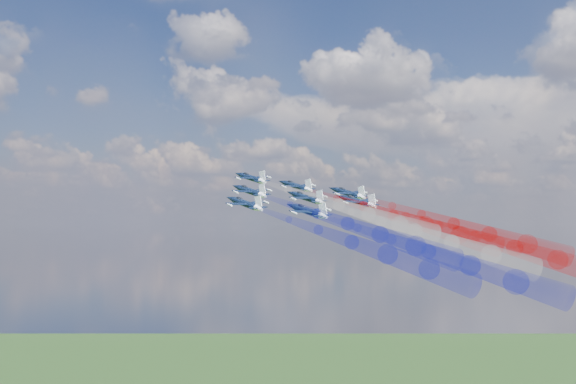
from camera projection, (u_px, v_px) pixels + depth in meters
The scene contains 16 objects.
jet_lead at pixel (251, 178), 181.11m from camera, with size 11.04×13.80×3.68m, color black, non-canonical shape.
trail_lead at pixel (339, 205), 156.62m from camera, with size 4.60×55.15×4.60m, color white, non-canonical shape.
jet_inner_left at pixel (250, 191), 165.52m from camera, with size 11.04×13.80×3.68m, color black, non-canonical shape.
trail_inner_left at pixel (348, 224), 141.03m from camera, with size 4.60×55.15×4.60m, color #171EC9, non-canonical shape.
jet_inner_right at pixel (296, 186), 178.29m from camera, with size 11.04×13.80×3.68m, color black, non-canonical shape.
trail_inner_right at pixel (393, 215), 153.80m from camera, with size 4.60×55.15×4.60m, color red, non-canonical shape.
jet_outer_left at pixel (245, 204), 152.76m from camera, with size 11.04×13.80×3.68m, color black, non-canonical shape.
trail_outer_left at pixel (352, 242), 128.28m from camera, with size 4.60×55.15×4.60m, color #171EC9, non-canonical shape.
jet_center_third at pixel (306, 198), 164.00m from camera, with size 11.04×13.80×3.68m, color black, non-canonical shape.
trail_center_third at pixel (415, 232), 139.51m from camera, with size 4.60×55.15×4.60m, color white, non-canonical shape.
jet_outer_right at pixel (348, 193), 177.27m from camera, with size 11.04×13.80×3.68m, color black, non-canonical shape.
trail_outer_right at pixel (454, 223), 152.79m from camera, with size 4.60×55.15×4.60m, color red, non-canonical shape.
jet_rear_left at pixel (308, 211), 150.19m from camera, with size 11.04×13.80×3.68m, color black, non-canonical shape.
trail_rear_left at pixel (429, 252), 125.70m from camera, with size 4.60×55.15×4.60m, color #171EC9, non-canonical shape.
jet_rear_right at pixel (357, 202), 164.08m from camera, with size 11.04×13.80×3.68m, color black, non-canonical shape.
trail_rear_right at pixel (474, 236), 139.60m from camera, with size 4.60×55.15×4.60m, color red, non-canonical shape.
Camera 1 is at (82.33, -151.47, 164.29)m, focal length 41.64 mm.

